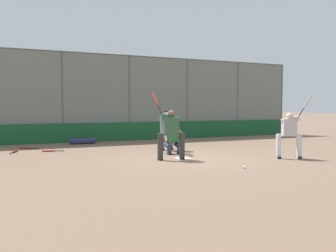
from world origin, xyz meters
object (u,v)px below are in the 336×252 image
at_px(umpire_home, 167,129).
at_px(spare_bat_near_backstop, 15,152).
at_px(spare_bat_third_base_side, 50,151).
at_px(spare_bat_by_padding, 27,148).
at_px(equipment_bag_dugout_side, 83,141).
at_px(baseball_loose, 244,167).
at_px(catcher_behind_plate, 173,138).
at_px(batter_at_plate, 171,133).
at_px(batter_on_deck, 289,134).
at_px(fielding_glove_on_dirt, 171,140).

bearing_deg(umpire_home, spare_bat_near_backstop, -17.22).
bearing_deg(spare_bat_near_backstop, spare_bat_third_base_side, -89.80).
height_order(spare_bat_by_padding, equipment_bag_dugout_side, equipment_bag_dugout_side).
xyz_separation_m(umpire_home, baseball_loose, (-0.57, 4.44, -0.83)).
relative_size(spare_bat_by_padding, equipment_bag_dugout_side, 0.60).
bearing_deg(spare_bat_by_padding, equipment_bag_dugout_side, -123.61).
relative_size(catcher_behind_plate, baseball_loose, 15.60).
relative_size(umpire_home, equipment_bag_dugout_side, 1.29).
relative_size(catcher_behind_plate, spare_bat_third_base_side, 1.45).
distance_m(batter_at_plate, equipment_bag_dugout_side, 6.22).
bearing_deg(batter_at_plate, equipment_bag_dugout_side, -60.80).
bearing_deg(umpire_home, batter_on_deck, 129.26).
xyz_separation_m(batter_at_plate, spare_bat_by_padding, (4.46, -4.85, -0.86)).
relative_size(umpire_home, spare_bat_third_base_side, 2.03).
xyz_separation_m(batter_at_plate, equipment_bag_dugout_side, (2.06, -5.82, -0.76)).
bearing_deg(equipment_bag_dugout_side, fielding_glove_on_dirt, 175.44).
bearing_deg(catcher_behind_plate, spare_bat_third_base_side, -26.31).
bearing_deg(batter_on_deck, batter_at_plate, -176.38).
distance_m(catcher_behind_plate, spare_bat_by_padding, 6.24).
bearing_deg(batter_on_deck, spare_bat_near_backstop, 171.40).
relative_size(batter_at_plate, equipment_bag_dugout_side, 1.78).
xyz_separation_m(catcher_behind_plate, batter_on_deck, (-3.20, 2.50, 0.25)).
relative_size(batter_on_deck, fielding_glove_on_dirt, 7.14).
bearing_deg(fielding_glove_on_dirt, baseball_loose, 82.73).
distance_m(batter_on_deck, spare_bat_near_backstop, 10.11).
bearing_deg(spare_bat_near_backstop, batter_on_deck, -106.93).
bearing_deg(umpire_home, fielding_glove_on_dirt, -117.00).
xyz_separation_m(spare_bat_by_padding, spare_bat_third_base_side, (-0.86, 1.28, -0.00)).
bearing_deg(batter_on_deck, fielding_glove_on_dirt, 124.45).
xyz_separation_m(spare_bat_near_backstop, baseball_loose, (-6.21, 6.06, 0.00)).
bearing_deg(fielding_glove_on_dirt, spare_bat_third_base_side, 17.71).
relative_size(catcher_behind_plate, fielding_glove_on_dirt, 3.80).
height_order(catcher_behind_plate, spare_bat_near_backstop, catcher_behind_plate).
height_order(spare_bat_near_backstop, spare_bat_by_padding, same).
bearing_deg(spare_bat_near_backstop, catcher_behind_plate, -102.03).
relative_size(spare_bat_third_base_side, fielding_glove_on_dirt, 2.63).
distance_m(umpire_home, spare_bat_third_base_side, 4.65).
height_order(spare_bat_third_base_side, baseball_loose, baseball_loose).
relative_size(batter_at_plate, fielding_glove_on_dirt, 7.39).
relative_size(spare_bat_by_padding, spare_bat_third_base_side, 0.95).
xyz_separation_m(umpire_home, spare_bat_near_backstop, (5.64, -1.62, -0.83)).
height_order(batter_at_plate, spare_bat_third_base_side, batter_at_plate).
height_order(spare_bat_near_backstop, spare_bat_third_base_side, same).
bearing_deg(fielding_glove_on_dirt, equipment_bag_dugout_side, -4.56).
distance_m(spare_bat_by_padding, baseball_loose, 9.12).
relative_size(batter_at_plate, baseball_loose, 30.29).
xyz_separation_m(spare_bat_third_base_side, fielding_glove_on_dirt, (-5.93, -1.89, 0.02)).
distance_m(spare_bat_third_base_side, equipment_bag_dugout_side, 2.73).
height_order(batter_on_deck, baseball_loose, batter_on_deck).
bearing_deg(umpire_home, baseball_loose, 96.09).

